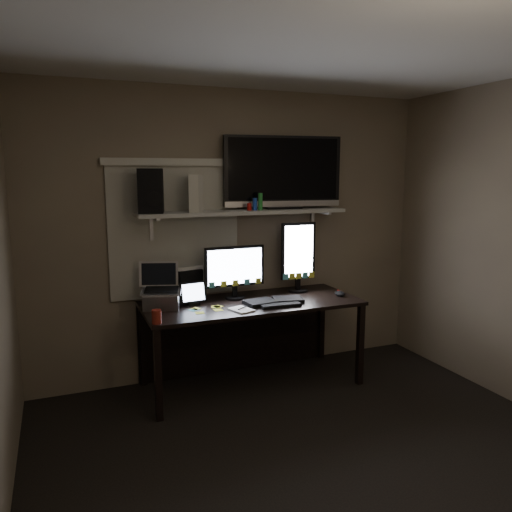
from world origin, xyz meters
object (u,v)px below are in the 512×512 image
desk (246,318)px  tv (283,173)px  monitor_landscape (235,272)px  keyboard (274,301)px  monitor_portrait (298,257)px  laptop (162,286)px  tablet (193,293)px  speaker (151,191)px  mouse (340,294)px  cup (157,317)px  game_console (194,193)px

desk → tv: size_ratio=1.72×
monitor_landscape → keyboard: (0.26, -0.25, -0.22)m
desk → monitor_portrait: (0.52, 0.06, 0.50)m
desk → laptop: (-0.73, -0.04, 0.35)m
tablet → speaker: (-0.29, 0.12, 0.83)m
keyboard → mouse: bearing=2.4°
monitor_landscape → laptop: monitor_landscape is taller
cup → monitor_portrait: bearing=19.9°
monitor_landscape → speaker: (-0.67, 0.05, 0.69)m
mouse → tv: tv is taller
cup → game_console: (0.44, 0.53, 0.85)m
laptop → speaker: (-0.04, 0.12, 0.75)m
monitor_portrait → mouse: 0.49m
monitor_portrait → tv: tv is taller
tv → speaker: (-1.16, -0.04, -0.14)m
tv → speaker: 1.17m
keyboard → cup: (-1.01, -0.21, 0.03)m
tablet → monitor_portrait: bearing=-0.3°
cup → tv: (1.24, 0.55, 1.01)m
monitor_portrait → speaker: 1.43m
monitor_landscape → mouse: size_ratio=4.51×
tablet → laptop: bearing=172.8°
laptop → cup: 0.43m
monitor_portrait → desk: bearing=-170.4°
keyboard → mouse: size_ratio=4.32×
keyboard → game_console: 1.10m
monitor_landscape → tablet: size_ratio=2.38×
desk → mouse: (0.78, -0.23, 0.20)m
desk → game_console: 1.16m
laptop → tv: tv is taller
tv → game_console: tv is taller
laptop → cup: bearing=-88.8°
desk → monitor_landscape: bearing=165.4°
desk → keyboard: bearing=-55.1°
mouse → tv: (-0.40, 0.35, 1.04)m
desk → game_console: (-0.42, 0.10, 1.08)m
tv → game_console: size_ratio=3.52×
keyboard → mouse: (0.63, -0.01, 0.01)m
keyboard → monitor_portrait: bearing=41.5°
desk → laptop: laptop is taller
desk → mouse: size_ratio=15.40×
monitor_portrait → laptop: bearing=-172.5°
laptop → tv: bearing=25.8°
speaker → tablet: bearing=-8.8°
mouse → cup: cup is taller
speaker → monitor_landscape: bearing=9.5°
tablet → cup: 0.54m
desk → mouse: mouse is taller
desk → speaker: speaker is taller
monitor_portrait → keyboard: bearing=-138.5°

